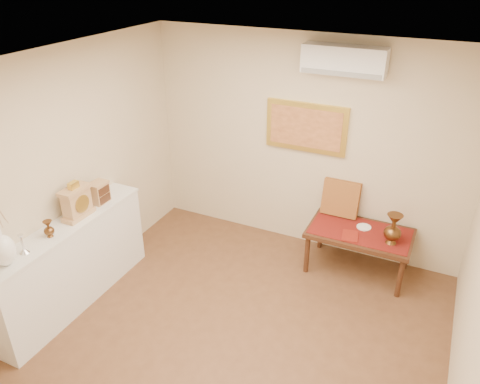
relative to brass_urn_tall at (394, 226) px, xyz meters
The scene contains 17 objects.
floor 2.29m from the brass_urn_tall, 124.27° to the right, with size 4.50×4.50×0.00m, color brown.
ceiling 2.89m from the brass_urn_tall, 124.27° to the right, with size 4.50×4.50×0.00m, color silver.
wall_back 1.42m from the brass_urn_tall, 158.83° to the left, with size 4.00×0.02×2.70m, color beige.
wall_left 3.72m from the brass_urn_tall, 151.01° to the right, with size 0.02×4.50×2.70m, color beige.
candlestick 3.81m from the brass_urn_tall, 142.58° to the right, with size 0.09×0.09×0.20m, color silver, non-canonical shape.
brass_urn_small 3.63m from the brass_urn_tall, 146.40° to the right, with size 0.10×0.10×0.23m, color brown, non-canonical shape.
table_cloth 0.44m from the brass_urn_tall, 164.63° to the left, with size 1.14×0.59×0.01m, color maroon.
brass_urn_tall is the anchor object (origin of this frame).
plate 0.45m from the brass_urn_tall, 150.55° to the left, with size 0.17×0.17×0.01m, color white.
menu 0.50m from the brass_urn_tall, behind, with size 0.18×0.25×0.01m, color maroon.
cushion 0.79m from the brass_urn_tall, 150.95° to the left, with size 0.45×0.10×0.45m, color maroon.
display_ledge 3.53m from the brass_urn_tall, 149.63° to the right, with size 0.37×2.02×0.98m.
mantel_clock 3.43m from the brass_urn_tall, 152.39° to the right, with size 0.17×0.36×0.41m.
wooden_chest 3.29m from the brass_urn_tall, 157.94° to the right, with size 0.16×0.21×0.24m.
low_table 0.48m from the brass_urn_tall, 164.63° to the left, with size 1.20×0.70×0.55m.
painting 1.53m from the brass_urn_tall, 159.95° to the left, with size 1.00×0.06×0.60m.
ac_unit 1.89m from the brass_urn_tall, 157.42° to the left, with size 0.90×0.25×0.30m.
Camera 1 is at (1.56, -2.93, 3.50)m, focal length 35.00 mm.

